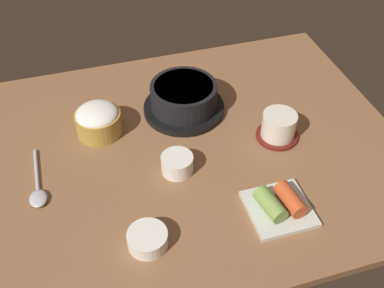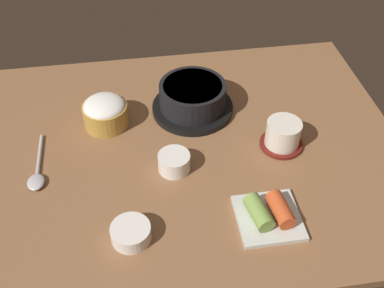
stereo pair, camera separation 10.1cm
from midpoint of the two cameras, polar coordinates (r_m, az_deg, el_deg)
name	(u,v)px [view 2 (the right image)]	position (r cm, az deg, el deg)	size (l,w,h in cm)	color
dining_table	(182,152)	(104.76, 1.50, -1.08)	(100.00, 76.00, 2.00)	brown
stone_pot	(193,98)	(111.88, 2.66, 5.53)	(19.70, 19.70, 7.57)	black
rice_bowl	(105,112)	(108.93, -8.04, 3.84)	(10.50, 10.50, 7.23)	#B78C38
tea_cup_with_saucer	(283,135)	(105.62, 13.81, 0.98)	(9.70, 9.70, 6.58)	maroon
banchan_cup_center	(174,162)	(98.16, 0.72, -2.34)	(6.90, 6.90, 3.98)	white
kimchi_plate	(269,214)	(91.80, 12.60, -8.59)	(12.24, 12.24, 4.40)	silver
side_bowl_near	(131,233)	(87.33, -4.21, -10.99)	(7.57, 7.57, 3.12)	white
spoon	(37,175)	(101.52, -15.86, -3.78)	(3.60, 16.97, 1.35)	#B7B7BC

